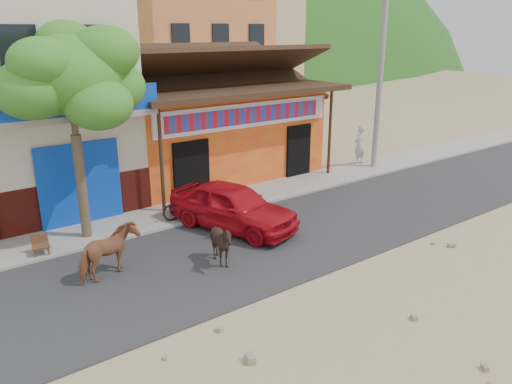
% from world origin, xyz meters
% --- Properties ---
extents(ground, '(120.00, 120.00, 0.00)m').
position_xyz_m(ground, '(0.00, 0.00, 0.00)').
color(ground, '#9E825B').
rests_on(ground, ground).
extents(road, '(60.00, 5.00, 0.04)m').
position_xyz_m(road, '(0.00, 2.50, 0.02)').
color(road, '#28282B').
rests_on(road, ground).
extents(sidewalk, '(60.00, 2.00, 0.12)m').
position_xyz_m(sidewalk, '(0.00, 6.00, 0.06)').
color(sidewalk, gray).
rests_on(sidewalk, ground).
extents(dance_club, '(8.00, 6.00, 3.60)m').
position_xyz_m(dance_club, '(2.00, 10.00, 1.80)').
color(dance_club, orange).
rests_on(dance_club, ground).
extents(cafe_building, '(7.00, 6.00, 7.00)m').
position_xyz_m(cafe_building, '(-5.50, 10.00, 3.50)').
color(cafe_building, beige).
rests_on(cafe_building, ground).
extents(apartment_front, '(9.00, 9.00, 12.00)m').
position_xyz_m(apartment_front, '(9.00, 24.00, 6.00)').
color(apartment_front, '#CC723F').
rests_on(apartment_front, ground).
extents(apartment_rear, '(8.00, 8.00, 10.00)m').
position_xyz_m(apartment_rear, '(18.00, 30.00, 5.00)').
color(apartment_rear, tan).
rests_on(apartment_rear, ground).
extents(tree, '(3.00, 3.00, 6.00)m').
position_xyz_m(tree, '(-4.60, 5.80, 3.12)').
color(tree, '#2D721E').
rests_on(tree, sidewalk).
extents(utility_pole, '(0.24, 0.24, 8.00)m').
position_xyz_m(utility_pole, '(8.20, 6.00, 4.12)').
color(utility_pole, gray).
rests_on(utility_pole, sidewalk).
extents(cow_tan, '(1.68, 1.15, 1.30)m').
position_xyz_m(cow_tan, '(-4.93, 3.09, 0.69)').
color(cow_tan, '#975B3C').
rests_on(cow_tan, road).
extents(cow_dark, '(1.42, 1.39, 1.18)m').
position_xyz_m(cow_dark, '(-2.37, 1.99, 0.63)').
color(cow_dark, black).
rests_on(cow_dark, road).
extents(red_car, '(2.90, 4.48, 1.42)m').
position_xyz_m(red_car, '(-0.73, 3.90, 0.75)').
color(red_car, '#B70D18').
rests_on(red_car, road).
extents(scooter, '(1.75, 0.81, 0.88)m').
position_xyz_m(scooter, '(-1.50, 5.30, 0.56)').
color(scooter, black).
rests_on(scooter, sidewalk).
extents(pedestrian, '(0.66, 0.47, 1.71)m').
position_xyz_m(pedestrian, '(8.00, 6.70, 0.98)').
color(pedestrian, '#BCBCBC').
rests_on(pedestrian, sidewalk).
extents(cafe_chair_right, '(0.49, 0.49, 0.92)m').
position_xyz_m(cafe_chair_right, '(-6.00, 5.30, 0.58)').
color(cafe_chair_right, '#4E341A').
rests_on(cafe_chair_right, sidewalk).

